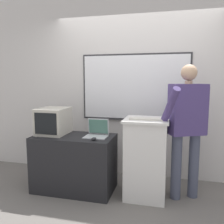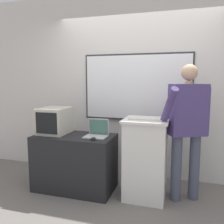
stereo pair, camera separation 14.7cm
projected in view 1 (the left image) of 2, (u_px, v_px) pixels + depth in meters
The scene contains 9 objects.
ground_plane at pixel (120, 209), 2.81m from camera, with size 30.00×30.00×0.00m, color slate.
back_wall at pixel (136, 86), 3.71m from camera, with size 6.40×0.17×2.85m.
lectern_podium at pixel (146, 158), 3.06m from camera, with size 0.56×0.53×1.03m.
side_desk at pixel (75, 163), 3.27m from camera, with size 1.09×0.58×0.77m.
person_presenter at pixel (187, 123), 2.96m from camera, with size 0.62×0.70×1.71m.
laptop at pixel (97, 131), 3.19m from camera, with size 0.30×0.27×0.23m.
wireless_keyboard at pixel (146, 119), 2.92m from camera, with size 0.42×0.13×0.02m.
computer_mouse_by_laptop at pixel (94, 139), 2.99m from camera, with size 0.06×0.10×0.03m.
crt_monitor at pixel (54, 121), 3.32m from camera, with size 0.38×0.45×0.37m.
Camera 1 is at (0.54, -2.57, 1.53)m, focal length 38.00 mm.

